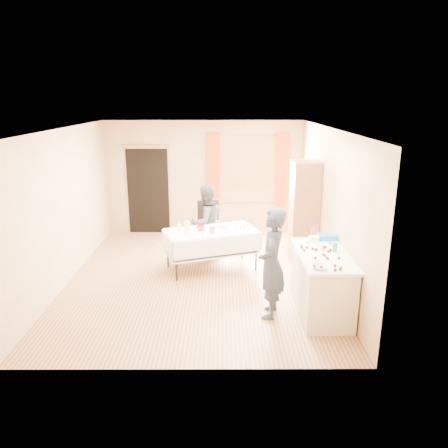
{
  "coord_description": "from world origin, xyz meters",
  "views": [
    {
      "loc": [
        0.43,
        -7.22,
        3.09
      ],
      "look_at": [
        0.45,
        0.0,
        0.99
      ],
      "focal_mm": 35.0,
      "sensor_mm": 36.0,
      "label": 1
    }
  ],
  "objects_px": {
    "cabinet": "(304,212)",
    "woman": "(206,222)",
    "party_table": "(211,246)",
    "girl": "(272,264)",
    "counter": "(321,283)",
    "chair": "(210,237)"
  },
  "relations": [
    {
      "from": "counter",
      "to": "party_table",
      "type": "distance_m",
      "value": 2.37
    },
    {
      "from": "counter",
      "to": "girl",
      "type": "relative_size",
      "value": 0.94
    },
    {
      "from": "party_table",
      "to": "girl",
      "type": "xyz_separation_m",
      "value": [
        0.9,
        -1.82,
        0.36
      ]
    },
    {
      "from": "chair",
      "to": "woman",
      "type": "xyz_separation_m",
      "value": [
        -0.08,
        -0.28,
        0.41
      ]
    },
    {
      "from": "counter",
      "to": "party_table",
      "type": "bearing_deg",
      "value": 134.65
    },
    {
      "from": "counter",
      "to": "cabinet",
      "type": "bearing_deg",
      "value": 87.32
    },
    {
      "from": "cabinet",
      "to": "girl",
      "type": "distance_m",
      "value": 2.43
    },
    {
      "from": "party_table",
      "to": "girl",
      "type": "distance_m",
      "value": 2.06
    },
    {
      "from": "counter",
      "to": "chair",
      "type": "xyz_separation_m",
      "value": [
        -1.72,
        2.59,
        -0.13
      ]
    },
    {
      "from": "girl",
      "to": "woman",
      "type": "height_order",
      "value": "girl"
    },
    {
      "from": "chair",
      "to": "girl",
      "type": "bearing_deg",
      "value": -85.25
    },
    {
      "from": "cabinet",
      "to": "woman",
      "type": "relative_size",
      "value": 1.33
    },
    {
      "from": "cabinet",
      "to": "counter",
      "type": "height_order",
      "value": "cabinet"
    },
    {
      "from": "chair",
      "to": "woman",
      "type": "height_order",
      "value": "woman"
    },
    {
      "from": "girl",
      "to": "party_table",
      "type": "bearing_deg",
      "value": -143.0
    },
    {
      "from": "cabinet",
      "to": "girl",
      "type": "relative_size",
      "value": 1.21
    },
    {
      "from": "counter",
      "to": "woman",
      "type": "distance_m",
      "value": 2.94
    },
    {
      "from": "counter",
      "to": "girl",
      "type": "distance_m",
      "value": 0.85
    },
    {
      "from": "woman",
      "to": "party_table",
      "type": "bearing_deg",
      "value": 63.19
    },
    {
      "from": "party_table",
      "to": "cabinet",
      "type": "bearing_deg",
      "value": -5.07
    },
    {
      "from": "chair",
      "to": "girl",
      "type": "height_order",
      "value": "girl"
    },
    {
      "from": "counter",
      "to": "woman",
      "type": "bearing_deg",
      "value": 127.82
    }
  ]
}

